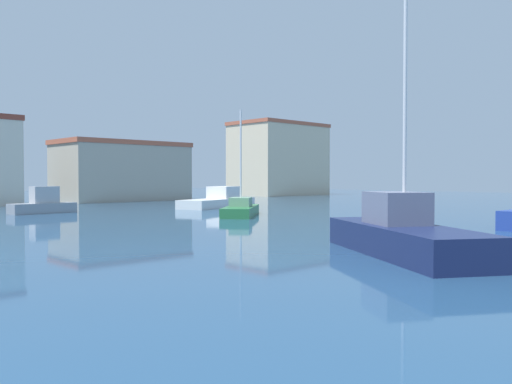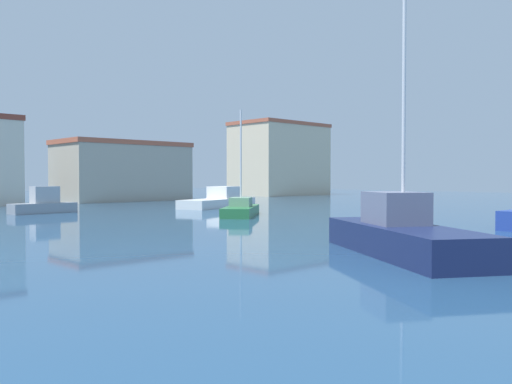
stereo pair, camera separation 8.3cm
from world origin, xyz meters
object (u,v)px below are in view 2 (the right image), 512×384
object	(u,v)px
motorboat_grey_distant_north	(44,204)
motorboat_white_near_pier	(220,200)
sailboat_navy_far_left	(401,234)
sailboat_green_center_channel	(241,209)

from	to	relation	value
motorboat_grey_distant_north	motorboat_white_near_pier	size ratio (longest dim) A/B	0.49
sailboat_navy_far_left	motorboat_grey_distant_north	bearing A→B (deg)	90.35
sailboat_green_center_channel	sailboat_navy_far_left	world-z (taller)	sailboat_navy_far_left
motorboat_grey_distant_north	motorboat_white_near_pier	xyz separation A→B (m)	(14.19, -2.55, -0.08)
sailboat_navy_far_left	motorboat_white_near_pier	size ratio (longest dim) A/B	1.00
motorboat_grey_distant_north	motorboat_white_near_pier	distance (m)	14.42
sailboat_navy_far_left	motorboat_white_near_pier	world-z (taller)	sailboat_navy_far_left
sailboat_navy_far_left	sailboat_green_center_channel	bearing A→B (deg)	64.04
motorboat_grey_distant_north	motorboat_white_near_pier	bearing A→B (deg)	-10.19
sailboat_green_center_channel	motorboat_grey_distant_north	bearing A→B (deg)	126.05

